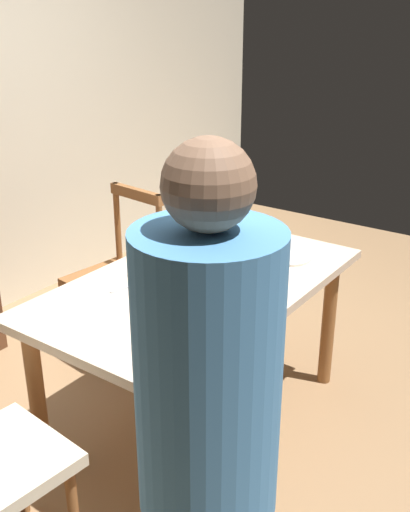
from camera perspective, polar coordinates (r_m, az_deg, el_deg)
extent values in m
plane|color=#93704C|center=(3.08, -0.56, -15.20)|extent=(6.40, 6.40, 0.00)
cube|color=beige|center=(2.69, -0.62, -2.69)|extent=(1.53, 0.91, 0.04)
cylinder|color=brown|center=(2.27, -3.40, -19.54)|extent=(0.07, 0.07, 0.72)
cylinder|color=brown|center=(3.23, 11.63, -6.18)|extent=(0.07, 0.07, 0.72)
cylinder|color=brown|center=(2.69, -15.62, -12.99)|extent=(0.07, 0.07, 0.72)
cylinder|color=brown|center=(3.53, 1.12, -3.10)|extent=(0.07, 0.07, 0.72)
cylinder|color=silver|center=(2.90, 1.78, -0.22)|extent=(0.28, 0.28, 0.01)
cylinder|color=#D18C93|center=(2.88, 1.79, 0.70)|extent=(0.20, 0.20, 0.09)
cylinder|color=#F2994C|center=(2.90, 2.40, 2.36)|extent=(0.01, 0.01, 0.05)
sphere|color=#FFC64C|center=(2.89, 2.41, 2.98)|extent=(0.01, 0.01, 0.01)
cylinder|color=#D872CC|center=(2.91, 1.71, 2.42)|extent=(0.01, 0.01, 0.05)
sphere|color=#FFC64C|center=(2.90, 1.72, 3.04)|extent=(0.01, 0.01, 0.01)
cylinder|color=#D872CC|center=(2.89, 0.97, 2.30)|extent=(0.01, 0.01, 0.05)
sphere|color=#FFC64C|center=(2.88, 0.98, 2.93)|extent=(0.01, 0.01, 0.01)
cylinder|color=#4C7FE5|center=(2.86, 0.69, 2.09)|extent=(0.01, 0.01, 0.05)
sphere|color=#FFC64C|center=(2.85, 0.70, 2.72)|extent=(0.01, 0.01, 0.01)
cylinder|color=#F2994C|center=(2.83, 0.91, 1.81)|extent=(0.01, 0.01, 0.05)
sphere|color=#FFC64C|center=(2.81, 0.92, 2.45)|extent=(0.01, 0.01, 0.01)
cylinder|color=#D872CC|center=(2.81, 1.49, 1.67)|extent=(0.01, 0.01, 0.05)
sphere|color=#FFC64C|center=(2.80, 1.50, 2.31)|extent=(0.01, 0.01, 0.01)
cylinder|color=yellow|center=(2.81, 2.25, 1.67)|extent=(0.01, 0.01, 0.05)
sphere|color=#FFC64C|center=(2.80, 2.26, 2.32)|extent=(0.01, 0.01, 0.01)
cylinder|color=#D872CC|center=(2.84, 2.83, 1.87)|extent=(0.01, 0.01, 0.05)
sphere|color=#FFC64C|center=(2.83, 2.84, 2.51)|extent=(0.01, 0.01, 0.01)
cylinder|color=yellow|center=(2.88, 2.84, 2.17)|extent=(0.01, 0.01, 0.05)
sphere|color=#FFC64C|center=(2.87, 2.85, 2.80)|extent=(0.01, 0.01, 0.01)
cylinder|color=silver|center=(2.27, -2.72, -7.04)|extent=(0.22, 0.22, 0.01)
cylinder|color=silver|center=(2.74, -5.03, -1.69)|extent=(0.22, 0.22, 0.01)
cylinder|color=silver|center=(2.94, 7.90, -0.10)|extent=(0.22, 0.22, 0.01)
cube|color=silver|center=(2.16, -4.99, -8.92)|extent=(0.18, 0.05, 0.01)
cube|color=silver|center=(2.64, -7.28, -2.89)|extent=(0.18, 0.06, 0.01)
cube|color=brown|center=(3.44, -8.68, -2.40)|extent=(0.49, 0.49, 0.05)
cylinder|color=brown|center=(3.58, -12.31, -5.91)|extent=(0.04, 0.04, 0.42)
cylinder|color=brown|center=(3.34, -8.82, -7.84)|extent=(0.04, 0.04, 0.42)
cylinder|color=brown|center=(3.76, -8.13, -4.16)|extent=(0.04, 0.04, 0.42)
cylinder|color=brown|center=(3.53, -4.55, -5.84)|extent=(0.04, 0.04, 0.42)
cylinder|color=brown|center=(3.59, -8.29, 3.02)|extent=(0.04, 0.04, 0.50)
cylinder|color=brown|center=(3.34, -4.31, 1.67)|extent=(0.04, 0.04, 0.50)
cube|color=brown|center=(3.40, -6.53, 5.87)|extent=(0.09, 0.40, 0.06)
cylinder|color=brown|center=(2.59, -17.20, -18.74)|extent=(0.04, 0.04, 0.42)
cylinder|color=#4C8CC6|center=(1.32, 0.28, -11.47)|extent=(0.32, 0.32, 0.67)
sphere|color=#8C664C|center=(1.14, 0.32, 6.75)|extent=(0.18, 0.18, 0.18)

